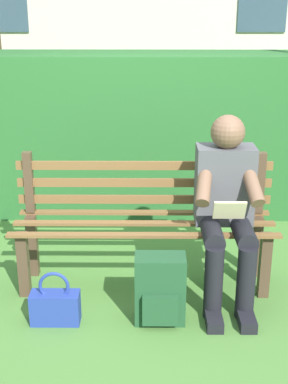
{
  "coord_description": "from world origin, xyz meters",
  "views": [
    {
      "loc": [
        -0.02,
        3.28,
        1.86
      ],
      "look_at": [
        0.0,
        0.1,
        0.73
      ],
      "focal_mm": 49.43,
      "sensor_mm": 36.0,
      "label": 1
    }
  ],
  "objects_px": {
    "park_bench": "(144,219)",
    "handbag": "(55,306)",
    "person_seated": "(226,204)",
    "backpack": "(160,290)"
  },
  "relations": [
    {
      "from": "park_bench",
      "to": "handbag",
      "type": "height_order",
      "value": "park_bench"
    },
    {
      "from": "park_bench",
      "to": "person_seated",
      "type": "height_order",
      "value": "person_seated"
    },
    {
      "from": "park_bench",
      "to": "backpack",
      "type": "bearing_deg",
      "value": 101.07
    },
    {
      "from": "person_seated",
      "to": "park_bench",
      "type": "bearing_deg",
      "value": -18.22
    },
    {
      "from": "park_bench",
      "to": "backpack",
      "type": "xyz_separation_m",
      "value": [
        -0.1,
        0.51,
        -0.25
      ]
    },
    {
      "from": "handbag",
      "to": "park_bench",
      "type": "bearing_deg",
      "value": -135.03
    },
    {
      "from": "person_seated",
      "to": "backpack",
      "type": "xyz_separation_m",
      "value": [
        0.43,
        0.34,
        -0.43
      ]
    },
    {
      "from": "park_bench",
      "to": "person_seated",
      "type": "distance_m",
      "value": 0.59
    },
    {
      "from": "backpack",
      "to": "handbag",
      "type": "relative_size",
      "value": 1.26
    },
    {
      "from": "handbag",
      "to": "backpack",
      "type": "bearing_deg",
      "value": -177.48
    }
  ]
}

